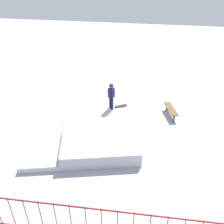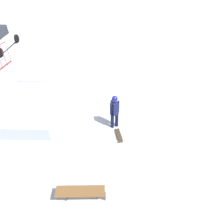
{
  "view_description": "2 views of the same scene",
  "coord_description": "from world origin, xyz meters",
  "px_view_note": "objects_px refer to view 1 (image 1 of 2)",
  "views": [
    {
      "loc": [
        -1.97,
        10.27,
        7.66
      ],
      "look_at": [
        0.21,
        -0.78,
        0.9
      ],
      "focal_mm": 38.61,
      "sensor_mm": 36.0,
      "label": 1
    },
    {
      "loc": [
        -5.91,
        -4.51,
        6.72
      ],
      "look_at": [
        0.46,
        -2.59,
        1.0
      ],
      "focal_mm": 32.77,
      "sensor_mm": 36.0,
      "label": 2
    }
  ],
  "objects_px": {
    "skater": "(111,94)",
    "park_bench": "(171,110)",
    "skateboard": "(121,106)",
    "skate_ramp": "(90,146)"
  },
  "relations": [
    {
      "from": "skater",
      "to": "park_bench",
      "type": "bearing_deg",
      "value": 137.5
    },
    {
      "from": "skater",
      "to": "park_bench",
      "type": "relative_size",
      "value": 1.05
    },
    {
      "from": "skateboard",
      "to": "park_bench",
      "type": "xyz_separation_m",
      "value": [
        -3.08,
        0.47,
        0.28
      ]
    },
    {
      "from": "park_bench",
      "to": "skater",
      "type": "bearing_deg",
      "value": -1.56
    },
    {
      "from": "skate_ramp",
      "to": "skater",
      "type": "relative_size",
      "value": 3.42
    },
    {
      "from": "skate_ramp",
      "to": "park_bench",
      "type": "distance_m",
      "value": 5.63
    },
    {
      "from": "skate_ramp",
      "to": "skateboard",
      "type": "bearing_deg",
      "value": -115.06
    },
    {
      "from": "skate_ramp",
      "to": "skateboard",
      "type": "relative_size",
      "value": 7.41
    },
    {
      "from": "skateboard",
      "to": "park_bench",
      "type": "distance_m",
      "value": 3.13
    },
    {
      "from": "skater",
      "to": "skateboard",
      "type": "height_order",
      "value": "skater"
    }
  ]
}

